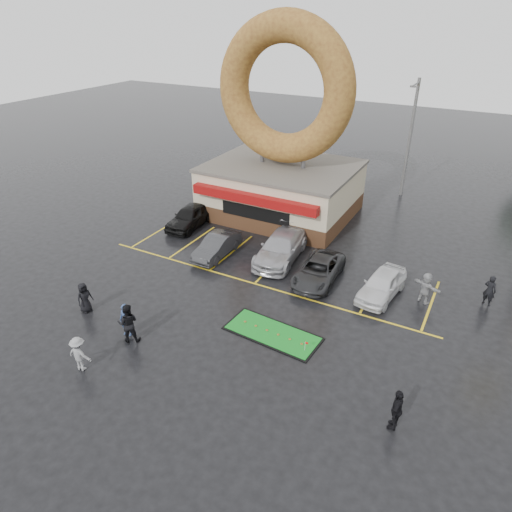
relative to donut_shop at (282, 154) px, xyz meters
The scene contains 18 objects.
ground 14.04m from the donut_shop, 76.98° to the right, with size 120.00×120.00×0.00m, color black.
donut_shop is the anchor object (origin of this frame).
streetlight_left 9.87m from the donut_shop, 135.22° to the left, with size 0.40×2.21×9.00m.
streetlight_mid 10.59m from the donut_shop, 48.62° to the left, with size 0.40×2.21×9.00m.
car_black 7.77m from the donut_shop, 131.64° to the right, with size 1.77×4.40×1.50m, color black.
car_dgrey 8.68m from the donut_shop, 94.45° to the right, with size 1.37×3.93×1.29m, color #303133.
car_silver 7.89m from the donut_shop, 64.23° to the right, with size 2.17×5.35×1.55m, color #A8A7AC.
car_grey 10.34m from the donut_shop, 51.67° to the right, with size 2.07×4.50×1.25m, color #2B2B2D.
car_white 12.59m from the donut_shop, 37.99° to the right, with size 1.62×4.03×1.37m, color silver.
person_blue 16.71m from the donut_shop, 90.31° to the right, with size 0.60×0.40×1.66m, color navy.
person_blackjkt 16.94m from the donut_shop, 88.95° to the right, with size 0.94×0.74×1.94m, color black.
person_hoodie 19.36m from the donut_shop, 90.55° to the right, with size 1.06×0.61×1.64m, color gray.
person_bystander 16.61m from the donut_shop, 101.43° to the right, with size 0.79×0.52×1.63m, color black.
person_cameraman 20.24m from the donut_shop, 52.25° to the right, with size 1.03×0.43×1.76m, color black.
person_walker_near 13.97m from the donut_shop, 30.85° to the right, with size 1.59×0.51×1.71m, color #949597.
person_walker_far 15.94m from the donut_shop, 21.07° to the right, with size 0.62×0.40×1.69m, color black.
dumpster 6.36m from the donut_shop, behind, with size 1.80×1.20×1.30m, color #1B4827.
putting_green 14.97m from the donut_shop, 65.77° to the right, with size 4.66×2.27×0.57m.
Camera 1 is at (10.31, -15.42, 13.58)m, focal length 32.00 mm.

